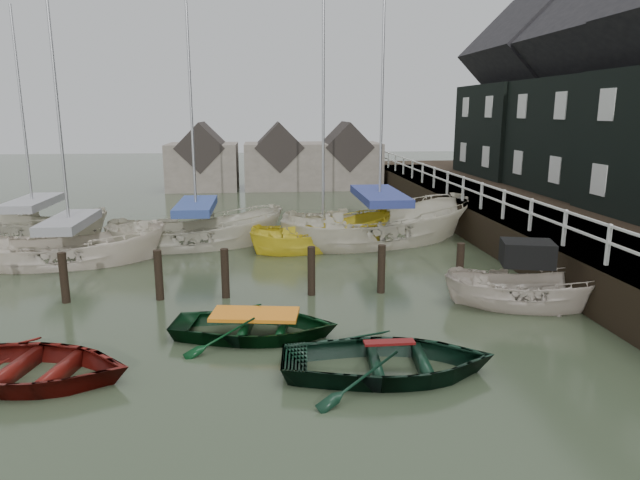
{
  "coord_description": "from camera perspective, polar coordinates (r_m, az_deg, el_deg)",
  "views": [
    {
      "loc": [
        -0.11,
        -12.36,
        5.09
      ],
      "look_at": [
        1.53,
        3.82,
        1.4
      ],
      "focal_mm": 32.0,
      "sensor_mm": 36.0,
      "label": 1
    }
  ],
  "objects": [
    {
      "name": "sailboat_d",
      "position": [
        22.75,
        5.88,
        -0.06
      ],
      "size": [
        8.72,
        5.22,
        13.79
      ],
      "rotation": [
        0.0,
        0.0,
        1.85
      ],
      "color": "beige",
      "rests_on": "ground"
    },
    {
      "name": "sailboat_e",
      "position": [
        25.62,
        -26.49,
        0.1
      ],
      "size": [
        7.11,
        4.61,
        10.23
      ],
      "rotation": [
        0.0,
        0.0,
        1.23
      ],
      "color": "#BBB49F",
      "rests_on": "ground"
    },
    {
      "name": "rowboat_green",
      "position": [
        13.44,
        -6.47,
        -9.55
      ],
      "size": [
        4.19,
        3.29,
        0.79
      ],
      "primitive_type": "imported",
      "rotation": [
        0.0,
        0.0,
        1.41
      ],
      "color": "black",
      "rests_on": "ground"
    },
    {
      "name": "motorboat",
      "position": [
        16.19,
        19.93,
        -5.98
      ],
      "size": [
        4.6,
        2.68,
        2.58
      ],
      "rotation": [
        0.0,
        0.0,
        1.31
      ],
      "color": "#BAAD9F",
      "rests_on": "ground"
    },
    {
      "name": "land_strip",
      "position": [
        27.46,
        27.75,
        0.62
      ],
      "size": [
        14.0,
        38.0,
        1.5
      ],
      "primitive_type": "cube",
      "color": "black",
      "rests_on": "ground"
    },
    {
      "name": "mooring_pilings",
      "position": [
        16.06,
        -9.14,
        -3.98
      ],
      "size": [
        13.72,
        0.22,
        1.8
      ],
      "color": "black",
      "rests_on": "ground"
    },
    {
      "name": "rowboat_red",
      "position": [
        12.68,
        -27.31,
        -12.41
      ],
      "size": [
        4.67,
        3.74,
        0.86
      ],
      "primitive_type": "imported",
      "rotation": [
        0.0,
        0.0,
        1.37
      ],
      "color": "#520F0B",
      "rests_on": "ground"
    },
    {
      "name": "rowboat_dkgreen",
      "position": [
        11.67,
        6.84,
        -13.17
      ],
      "size": [
        4.44,
        3.33,
        0.87
      ],
      "primitive_type": "imported",
      "rotation": [
        0.0,
        0.0,
        1.49
      ],
      "color": "black",
      "rests_on": "ground"
    },
    {
      "name": "sailboat_b",
      "position": [
        22.52,
        -12.12,
        -0.4
      ],
      "size": [
        7.08,
        3.74,
        11.46
      ],
      "rotation": [
        0.0,
        0.0,
        1.76
      ],
      "color": "beige",
      "rests_on": "ground"
    },
    {
      "name": "pier",
      "position": [
        24.72,
        17.16,
        2.01
      ],
      "size": [
        3.04,
        32.0,
        2.7
      ],
      "color": "black",
      "rests_on": "ground"
    },
    {
      "name": "sailboat_a",
      "position": [
        21.24,
        -23.47,
        -1.98
      ],
      "size": [
        6.52,
        3.33,
        11.76
      ],
      "rotation": [
        0.0,
        0.0,
        1.74
      ],
      "color": "beige",
      "rests_on": "ground"
    },
    {
      "name": "ground",
      "position": [
        13.37,
        -4.94,
        -9.65
      ],
      "size": [
        120.0,
        120.0,
        0.0
      ],
      "primitive_type": "plane",
      "color": "#2B3220",
      "rests_on": "ground"
    },
    {
      "name": "far_sheds",
      "position": [
        38.51,
        -4.38,
        7.94
      ],
      "size": [
        14.0,
        4.08,
        4.39
      ],
      "color": "#665B51",
      "rests_on": "ground"
    },
    {
      "name": "sailboat_c",
      "position": [
        21.85,
        0.31,
        -0.64
      ],
      "size": [
        6.3,
        4.09,
        10.77
      ],
      "rotation": [
        0.0,
        0.0,
        1.92
      ],
      "color": "yellow",
      "rests_on": "ground"
    }
  ]
}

